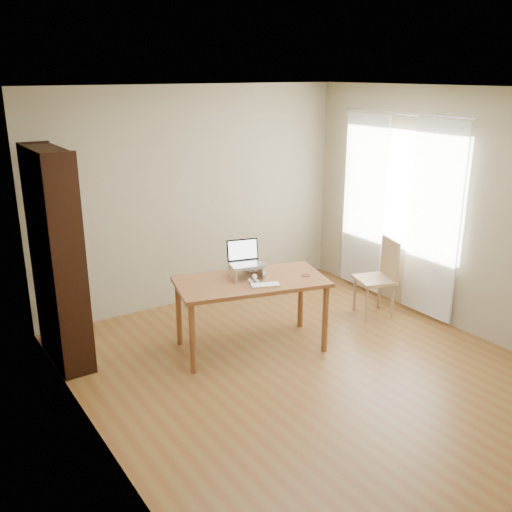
# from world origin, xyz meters

# --- Properties ---
(room) EXTENTS (4.04, 4.54, 2.64)m
(room) POSITION_xyz_m (0.03, 0.01, 1.30)
(room) COLOR brown
(room) RESTS_ON ground
(bookshelf) EXTENTS (0.30, 0.90, 2.10)m
(bookshelf) POSITION_xyz_m (-1.83, 1.55, 1.05)
(bookshelf) COLOR black
(bookshelf) RESTS_ON ground
(curtains) EXTENTS (0.03, 1.90, 2.25)m
(curtains) POSITION_xyz_m (1.92, 0.80, 1.17)
(curtains) COLOR white
(curtains) RESTS_ON ground
(desk) EXTENTS (1.63, 1.09, 0.75)m
(desk) POSITION_xyz_m (-0.18, 0.73, 0.66)
(desk) COLOR brown
(desk) RESTS_ON ground
(laptop_stand) EXTENTS (0.32, 0.25, 0.13)m
(laptop_stand) POSITION_xyz_m (-0.18, 0.81, 0.83)
(laptop_stand) COLOR silver
(laptop_stand) RESTS_ON desk
(laptop) EXTENTS (0.38, 0.35, 0.23)m
(laptop) POSITION_xyz_m (-0.18, 0.86, 0.94)
(laptop) COLOR silver
(laptop) RESTS_ON laptop_stand
(keyboard) EXTENTS (0.32, 0.22, 0.02)m
(keyboard) POSITION_xyz_m (-0.16, 0.51, 0.76)
(keyboard) COLOR silver
(keyboard) RESTS_ON desk
(coaster) EXTENTS (0.09, 0.09, 0.01)m
(coaster) POSITION_xyz_m (0.34, 0.52, 0.75)
(coaster) COLOR brown
(coaster) RESTS_ON desk
(cat) EXTENTS (0.26, 0.49, 0.16)m
(cat) POSITION_xyz_m (-0.18, 0.84, 0.82)
(cat) COLOR #413A33
(cat) RESTS_ON desk
(chair) EXTENTS (0.51, 0.51, 0.91)m
(chair) POSITION_xyz_m (1.54, 0.65, 0.49)
(chair) COLOR tan
(chair) RESTS_ON ground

